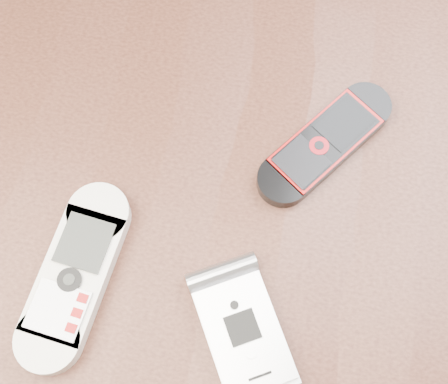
{
  "coord_description": "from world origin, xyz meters",
  "views": [
    {
      "loc": [
        0.03,
        -0.17,
        1.22
      ],
      "look_at": [
        0.01,
        0.0,
        0.76
      ],
      "focal_mm": 50.0,
      "sensor_mm": 36.0,
      "label": 1
    }
  ],
  "objects": [
    {
      "name": "nokia_white",
      "position": [
        -0.1,
        -0.08,
        0.76
      ],
      "size": [
        0.07,
        0.16,
        0.02
      ],
      "primitive_type": "cube",
      "rotation": [
        0.0,
        0.0,
        -0.15
      ],
      "color": "silver",
      "rests_on": "table"
    },
    {
      "name": "ground",
      "position": [
        0.0,
        0.0,
        0.0
      ],
      "size": [
        4.0,
        4.0,
        0.0
      ],
      "primitive_type": "plane",
      "color": "#472B19",
      "rests_on": "ground"
    },
    {
      "name": "nokia_black_red",
      "position": [
        0.08,
        0.06,
        0.76
      ],
      "size": [
        0.12,
        0.14,
        0.01
      ],
      "primitive_type": "cube",
      "rotation": [
        0.0,
        0.0,
        -0.67
      ],
      "color": "black",
      "rests_on": "table"
    },
    {
      "name": "motorola_razr",
      "position": [
        0.04,
        -0.11,
        0.76
      ],
      "size": [
        0.1,
        0.12,
        0.02
      ],
      "primitive_type": "cube",
      "rotation": [
        0.0,
        0.0,
        0.49
      ],
      "color": "silver",
      "rests_on": "table"
    },
    {
      "name": "table",
      "position": [
        0.0,
        0.0,
        0.64
      ],
      "size": [
        1.2,
        0.8,
        0.75
      ],
      "color": "black",
      "rests_on": "ground"
    }
  ]
}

